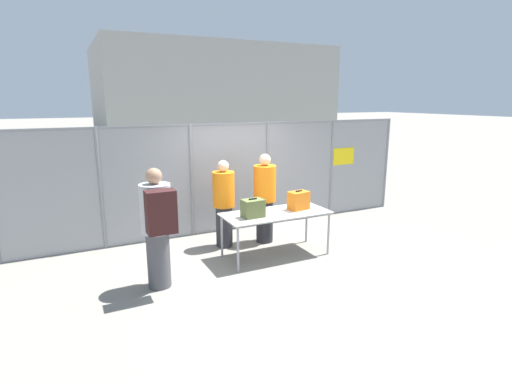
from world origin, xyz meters
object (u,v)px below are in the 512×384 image
at_px(security_worker_near, 265,197).
at_px(utility_trailer, 236,189).
at_px(suitcase_orange, 299,200).
at_px(traveler_hooded, 158,224).
at_px(suitcase_olive, 253,208).
at_px(inspection_table, 276,216).
at_px(security_worker_far, 224,203).

height_order(security_worker_near, utility_trailer, security_worker_near).
xyz_separation_m(suitcase_orange, traveler_hooded, (-2.60, -0.38, 0.03)).
distance_m(suitcase_orange, traveler_hooded, 2.63).
bearing_deg(suitcase_olive, utility_trailer, 71.28).
bearing_deg(inspection_table, suitcase_orange, 1.90).
height_order(suitcase_olive, security_worker_far, security_worker_far).
relative_size(suitcase_olive, security_worker_near, 0.21).
distance_m(suitcase_olive, utility_trailer, 4.01).
xyz_separation_m(suitcase_olive, suitcase_orange, (0.94, 0.08, 0.01)).
relative_size(inspection_table, security_worker_near, 1.09).
xyz_separation_m(traveler_hooded, utility_trailer, (2.93, 4.06, -0.58)).
bearing_deg(inspection_table, security_worker_far, 127.45).
relative_size(suitcase_olive, utility_trailer, 0.09).
bearing_deg(utility_trailer, suitcase_orange, -95.12).
distance_m(security_worker_near, utility_trailer, 3.07).
height_order(traveler_hooded, security_worker_far, traveler_hooded).
bearing_deg(traveler_hooded, suitcase_olive, -5.35).
distance_m(security_worker_far, utility_trailer, 3.23).
bearing_deg(security_worker_far, suitcase_olive, 99.12).
height_order(suitcase_olive, suitcase_orange, suitcase_orange).
bearing_deg(security_worker_near, suitcase_orange, 111.95).
bearing_deg(utility_trailer, inspection_table, -102.20).
xyz_separation_m(traveler_hooded, security_worker_near, (2.29, 1.11, -0.09)).
xyz_separation_m(inspection_table, traveler_hooded, (-2.13, -0.37, 0.25)).
bearing_deg(security_worker_near, traveler_hooded, 24.50).
relative_size(traveler_hooded, utility_trailer, 0.43).
relative_size(suitcase_olive, traveler_hooded, 0.21).
xyz_separation_m(suitcase_orange, security_worker_far, (-1.11, 0.83, -0.11)).
bearing_deg(suitcase_orange, security_worker_far, 143.44).
xyz_separation_m(suitcase_olive, traveler_hooded, (-1.66, -0.31, 0.04)).
bearing_deg(utility_trailer, suitcase_olive, -108.72).
distance_m(suitcase_orange, utility_trailer, 3.74).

